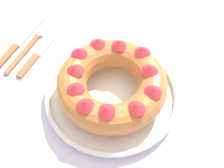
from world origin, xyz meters
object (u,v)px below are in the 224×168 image
object	(u,v)px
bundt_cake	(112,83)
fork	(33,43)
serving_dish	(112,96)
serving_knife	(15,47)
cake_knife	(36,56)

from	to	relation	value
bundt_cake	fork	world-z (taller)	bundt_cake
fork	serving_dish	bearing A→B (deg)	-12.60
bundt_cake	serving_knife	world-z (taller)	bundt_cake
serving_dish	cake_knife	size ratio (longest dim) A/B	1.74
serving_knife	serving_dish	bearing A→B (deg)	-4.27
serving_dish	serving_knife	xyz separation A→B (m)	(-0.29, 0.03, -0.01)
bundt_cake	cake_knife	distance (m)	0.23
serving_dish	bundt_cake	size ratio (longest dim) A/B	1.26
serving_knife	cake_knife	distance (m)	0.06
serving_dish	fork	bearing A→B (deg)	166.35
fork	cake_knife	bearing A→B (deg)	-43.67
bundt_cake	cake_knife	bearing A→B (deg)	172.48
serving_knife	cake_knife	xyz separation A→B (m)	(0.06, -0.00, 0.00)
serving_dish	serving_knife	size ratio (longest dim) A/B	1.35
serving_dish	serving_knife	bearing A→B (deg)	173.69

